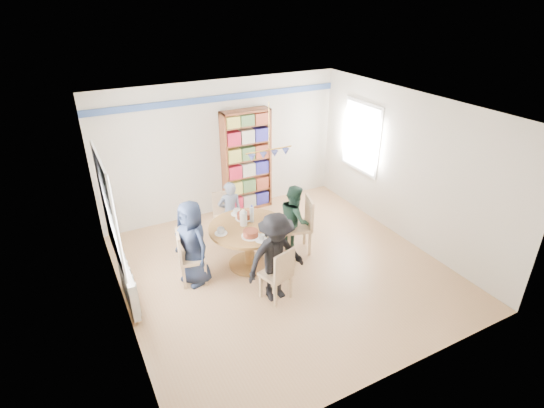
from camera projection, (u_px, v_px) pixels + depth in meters
ground at (283, 270)px, 7.08m from camera, size 5.00×5.00×0.00m
room_shell at (245, 163)px, 6.91m from camera, size 5.00×5.00×5.00m
radiator at (128, 285)px, 6.16m from camera, size 0.12×1.00×0.60m
dining_table at (249, 237)px, 6.95m from camera, size 1.30×1.30×0.75m
chair_left at (187, 255)px, 6.56m from camera, size 0.48×0.48×0.93m
chair_right at (302, 223)px, 7.36m from camera, size 0.57×0.57×1.02m
chair_far at (225, 214)px, 7.79m from camera, size 0.45×0.45×0.91m
chair_near at (279, 273)px, 6.18m from camera, size 0.48×0.48×0.89m
person_left at (193, 243)px, 6.50m from camera, size 0.65×0.79×1.40m
person_right at (294, 219)px, 7.32m from camera, size 0.66×0.74×1.27m
person_far at (230, 212)px, 7.63m from camera, size 0.47×0.34×1.19m
person_near at (276, 258)px, 6.14m from camera, size 0.94×0.57×1.42m
bookshelf at (247, 162)px, 8.64m from camera, size 1.00×0.30×2.11m
tableware at (246, 223)px, 6.85m from camera, size 1.15×1.15×0.30m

